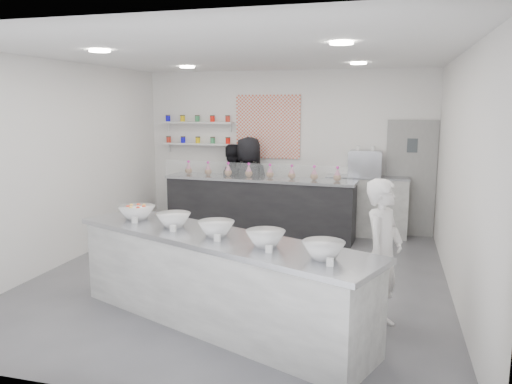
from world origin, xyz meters
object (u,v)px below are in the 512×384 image
staff_left (231,187)px  staff_right (249,184)px  woman_prep (382,255)px  espresso_machine (365,164)px  back_bar (259,207)px  prep_counter (217,280)px  espresso_ledge (366,206)px

staff_left → staff_right: bearing=155.0°
woman_prep → espresso_machine: bearing=27.4°
back_bar → espresso_machine: (1.82, 0.54, 0.78)m
woman_prep → prep_counter: bearing=124.0°
back_bar → woman_prep: 4.03m
back_bar → espresso_ledge: bearing=19.6°
back_bar → staff_left: bearing=154.0°
espresso_machine → woman_prep: (0.40, -3.90, -0.51)m
espresso_machine → staff_right: 2.18m
prep_counter → woman_prep: (1.71, 0.38, 0.31)m
espresso_ledge → espresso_machine: bearing=180.0°
prep_counter → woman_prep: bearing=34.9°
espresso_ledge → woman_prep: 3.92m
staff_left → staff_right: staff_right is taller
back_bar → espresso_ledge: size_ratio=2.36×
espresso_machine → staff_right: staff_right is taller
back_bar → espresso_ledge: 1.95m
espresso_ledge → espresso_machine: 0.77m
back_bar → woman_prep: (2.22, -3.35, 0.27)m
prep_counter → staff_left: 4.27m
woman_prep → back_bar: bearing=55.1°
back_bar → woman_prep: size_ratio=2.15×
back_bar → staff_left: size_ratio=2.12×
prep_counter → back_bar: back_bar is taller
back_bar → staff_left: staff_left is taller
staff_right → back_bar: bearing=140.0°
prep_counter → staff_right: size_ratio=2.05×
espresso_machine → staff_left: size_ratio=0.36×
prep_counter → espresso_ledge: 4.49m
prep_counter → staff_left: size_ratio=2.23×
prep_counter → espresso_machine: bearing=95.5°
woman_prep → staff_left: (-2.87, 3.72, 0.01)m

